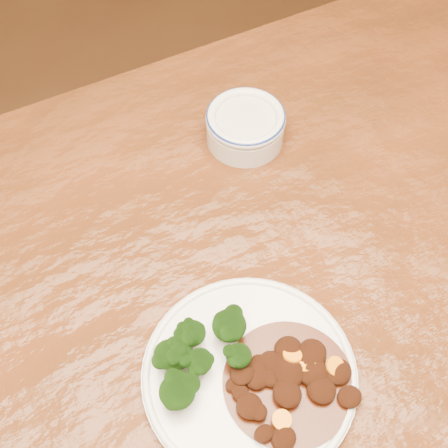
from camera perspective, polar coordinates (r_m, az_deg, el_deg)
dining_table at (r=0.86m, az=1.06°, el=-9.77°), size 1.55×0.98×0.75m
dinner_plate at (r=0.74m, az=2.33°, el=-13.56°), size 0.25×0.25×0.02m
broccoli_florets at (r=0.72m, az=-2.45°, el=-11.84°), size 0.13×0.09×0.04m
mince_stew at (r=0.73m, az=6.00°, el=-13.90°), size 0.15×0.15×0.03m
dip_bowl at (r=0.92m, az=1.97°, el=9.02°), size 0.12×0.12×0.05m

